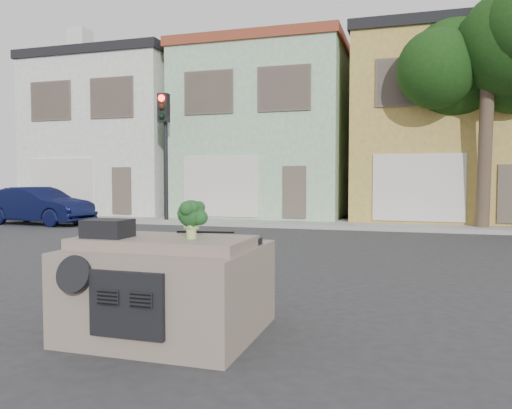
% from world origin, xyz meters
% --- Properties ---
extents(ground_plane, '(120.00, 120.00, 0.00)m').
position_xyz_m(ground_plane, '(0.00, 0.00, 0.00)').
color(ground_plane, '#303033').
rests_on(ground_plane, ground).
extents(sidewalk, '(40.00, 3.00, 0.15)m').
position_xyz_m(sidewalk, '(0.00, 10.50, 0.07)').
color(sidewalk, gray).
rests_on(sidewalk, ground).
extents(townhouse_white, '(7.20, 8.20, 7.55)m').
position_xyz_m(townhouse_white, '(-11.00, 14.50, 3.77)').
color(townhouse_white, silver).
rests_on(townhouse_white, ground).
extents(townhouse_mint, '(7.20, 8.20, 7.55)m').
position_xyz_m(townhouse_mint, '(-3.50, 14.50, 3.77)').
color(townhouse_mint, '#9DC69C').
rests_on(townhouse_mint, ground).
extents(townhouse_tan, '(7.20, 8.20, 7.55)m').
position_xyz_m(townhouse_tan, '(4.00, 14.50, 3.77)').
color(townhouse_tan, '#B89846').
rests_on(townhouse_tan, ground).
extents(navy_sedan, '(4.49, 1.89, 1.44)m').
position_xyz_m(navy_sedan, '(-10.99, 7.76, 0.00)').
color(navy_sedan, '#0C1036').
rests_on(navy_sedan, ground).
extents(traffic_signal, '(0.40, 0.40, 5.10)m').
position_xyz_m(traffic_signal, '(-6.50, 9.50, 2.55)').
color(traffic_signal, black).
rests_on(traffic_signal, ground).
extents(tree_near, '(4.40, 4.00, 8.50)m').
position_xyz_m(tree_near, '(5.00, 9.80, 4.25)').
color(tree_near, '#15360F').
rests_on(tree_near, ground).
extents(car_dashboard, '(2.00, 1.80, 1.12)m').
position_xyz_m(car_dashboard, '(0.00, -3.00, 0.56)').
color(car_dashboard, '#7D6C5F').
rests_on(car_dashboard, ground).
extents(instrument_hump, '(0.48, 0.38, 0.20)m').
position_xyz_m(instrument_hump, '(-0.58, -3.35, 1.22)').
color(instrument_hump, black).
rests_on(instrument_hump, car_dashboard).
extents(wiper_arm, '(0.69, 0.15, 0.02)m').
position_xyz_m(wiper_arm, '(0.28, -2.62, 1.13)').
color(wiper_arm, black).
rests_on(wiper_arm, car_dashboard).
extents(broccoli, '(0.45, 0.45, 0.43)m').
position_xyz_m(broccoli, '(0.36, -3.20, 1.33)').
color(broccoli, '#163B17').
rests_on(broccoli, car_dashboard).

